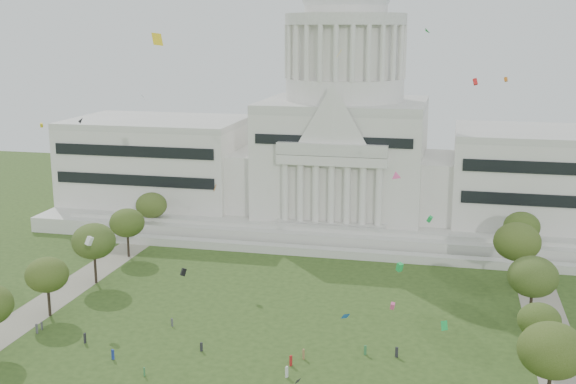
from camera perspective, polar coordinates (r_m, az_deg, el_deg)
capitol at (r=199.80m, az=4.40°, el=3.78°), size 160.00×64.50×91.30m
path_left at (r=145.77m, az=-20.41°, el=-9.58°), size 8.00×160.00×0.04m
path_right at (r=125.24m, az=20.89°, el=-13.39°), size 8.00×160.00×0.04m
row_tree_r_2 at (r=109.39m, az=20.15°, el=-11.67°), size 9.55×9.55×13.58m
row_tree_l_3 at (r=144.02m, az=-18.51°, el=-6.22°), size 8.12×8.12×11.55m
row_tree_r_3 at (r=126.00m, az=19.24°, el=-9.58°), size 7.01×7.01×9.98m
row_tree_l_4 at (r=158.91m, az=-15.10°, el=-3.77°), size 9.29×9.29×13.21m
row_tree_r_4 at (r=139.79m, az=18.79°, el=-6.35°), size 9.19×9.19×13.06m
row_tree_l_5 at (r=175.60m, az=-12.60°, el=-2.39°), size 8.33×8.33×11.85m
row_tree_r_5 at (r=158.61m, az=17.66°, el=-3.77°), size 9.82×9.82×13.96m
row_tree_l_6 at (r=192.25m, az=-10.74°, el=-1.03°), size 8.19×8.19×11.64m
row_tree_r_6 at (r=176.43m, az=17.99°, el=-2.62°), size 8.42×8.42×11.97m
distant_crowd at (r=116.27m, az=-9.46°, el=-14.31°), size 66.44×37.51×1.95m
kite_swarm at (r=95.67m, az=-6.32°, el=-2.39°), size 84.07×103.71×63.63m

